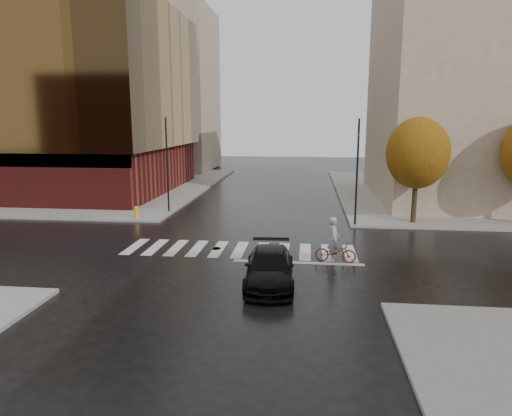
{
  "coord_description": "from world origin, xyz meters",
  "views": [
    {
      "loc": [
        3.32,
        -21.52,
        6.48
      ],
      "look_at": [
        0.73,
        1.41,
        2.0
      ],
      "focal_mm": 32.0,
      "sensor_mm": 36.0,
      "label": 1
    }
  ],
  "objects": [
    {
      "name": "manhole",
      "position": [
        -1.28,
        0.56,
        0.01
      ],
      "size": [
        0.68,
        0.68,
        0.01
      ],
      "primitive_type": "cylinder",
      "rotation": [
        0.0,
        0.0,
        0.14
      ],
      "color": "#483C19",
      "rests_on": "ground"
    },
    {
      "name": "crosswalk",
      "position": [
        0.0,
        0.5,
        0.01
      ],
      "size": [
        12.0,
        3.0,
        0.01
      ],
      "primitive_type": "cube",
      "color": "silver",
      "rests_on": "ground"
    },
    {
      "name": "traffic_light_nw",
      "position": [
        -6.3,
        9.0,
        3.76
      ],
      "size": [
        0.17,
        0.14,
        6.48
      ],
      "rotation": [
        0.0,
        0.0,
        -1.52
      ],
      "color": "black",
      "rests_on": "sidewalk_nw"
    },
    {
      "name": "sedan",
      "position": [
        1.91,
        -4.19,
        0.68
      ],
      "size": [
        2.17,
        4.81,
        1.37
      ],
      "primitive_type": "imported",
      "rotation": [
        0.0,
        0.0,
        0.06
      ],
      "color": "black",
      "rests_on": "ground"
    },
    {
      "name": "tree_ne_a",
      "position": [
        10.0,
        7.4,
        4.46
      ],
      "size": [
        3.8,
        3.8,
        6.5
      ],
      "color": "black",
      "rests_on": "sidewalk_ne"
    },
    {
      "name": "building_nw_far",
      "position": [
        -16.0,
        37.0,
        10.15
      ],
      "size": [
        14.0,
        12.0,
        20.0
      ],
      "primitive_type": "cube",
      "color": "#A08672",
      "rests_on": "sidewalk_nw"
    },
    {
      "name": "cyclist",
      "position": [
        4.65,
        -1.0,
        0.72
      ],
      "size": [
        1.93,
        0.88,
        2.12
      ],
      "rotation": [
        0.0,
        0.0,
        1.44
      ],
      "color": "maroon",
      "rests_on": "ground"
    },
    {
      "name": "sidewalk_nw",
      "position": [
        -21.0,
        21.0,
        0.07
      ],
      "size": [
        30.0,
        30.0,
        0.15
      ],
      "primitive_type": "cube",
      "color": "gray",
      "rests_on": "ground"
    },
    {
      "name": "sidewalk_ne",
      "position": [
        21.0,
        21.0,
        0.07
      ],
      "size": [
        30.0,
        30.0,
        0.15
      ],
      "primitive_type": "cube",
      "color": "gray",
      "rests_on": "ground"
    },
    {
      "name": "traffic_light_ne",
      "position": [
        6.3,
        6.3,
        3.71
      ],
      "size": [
        0.16,
        0.18,
        6.41
      ],
      "rotation": [
        0.0,
        0.0,
        3.31
      ],
      "color": "black",
      "rests_on": "sidewalk_ne"
    },
    {
      "name": "office_glass",
      "position": [
        -22.0,
        17.99,
        8.28
      ],
      "size": [
        27.0,
        19.0,
        16.0
      ],
      "color": "maroon",
      "rests_on": "sidewalk_nw"
    },
    {
      "name": "building_ne_tan",
      "position": [
        17.0,
        17.0,
        9.15
      ],
      "size": [
        16.0,
        16.0,
        18.0
      ],
      "primitive_type": "cube",
      "color": "#A08672",
      "rests_on": "sidewalk_ne"
    },
    {
      "name": "fire_hydrant",
      "position": [
        -7.69,
        6.5,
        0.6
      ],
      "size": [
        0.29,
        0.29,
        0.81
      ],
      "color": "#F6B50E",
      "rests_on": "sidewalk_nw"
    },
    {
      "name": "ground",
      "position": [
        0.0,
        0.0,
        0.0
      ],
      "size": [
        120.0,
        120.0,
        0.0
      ],
      "primitive_type": "plane",
      "color": "black",
      "rests_on": "ground"
    }
  ]
}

